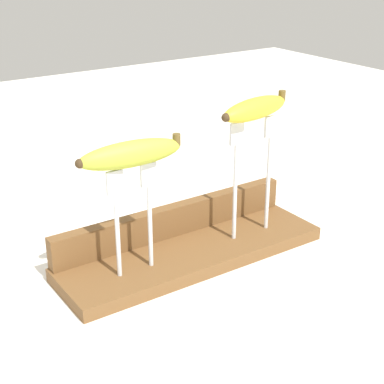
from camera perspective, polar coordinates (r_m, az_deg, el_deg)
The scene contains 7 objects.
ground_plane at distance 1.02m, azimuth -0.00°, elevation -6.35°, with size 3.00×3.00×0.00m, color white.
wooden_board at distance 1.01m, azimuth -0.00°, elevation -5.81°, with size 0.46×0.14×0.02m, color brown.
board_backstop at distance 1.04m, azimuth -1.80°, elevation -2.67°, with size 0.45×0.02×0.05m, color brown.
fork_stand_left at distance 0.90m, azimuth -5.60°, elevation -1.69°, with size 0.08×0.01×0.17m.
fork_stand_right at distance 1.01m, azimuth 5.78°, elevation 2.32°, with size 0.10×0.01×0.21m.
banana_raised_left at distance 0.86m, azimuth -5.83°, elevation 3.61°, with size 0.17×0.05×0.04m.
banana_raised_right at distance 0.98m, azimuth 6.01°, elevation 7.88°, with size 0.15×0.07×0.04m.
Camera 1 is at (-0.50, -0.73, 0.50)m, focal length 56.20 mm.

